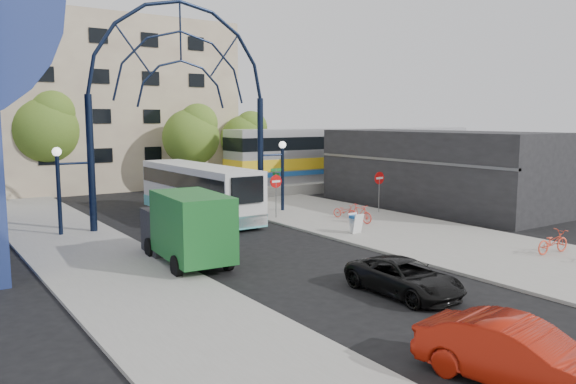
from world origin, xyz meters
TOP-DOWN VIEW (x-y plane):
  - ground at (0.00, 0.00)m, footprint 120.00×120.00m
  - sidewalk_east at (8.00, 4.00)m, footprint 8.00×56.00m
  - plaza_west at (-6.50, 6.00)m, footprint 5.00×50.00m
  - gateway_arch at (0.00, 14.00)m, footprint 13.64×0.44m
  - stop_sign at (4.80, 12.00)m, footprint 0.80×0.07m
  - do_not_enter_sign at (11.00, 10.00)m, footprint 0.76×0.07m
  - street_name_sign at (5.20, 12.60)m, footprint 0.70×0.70m
  - sandwich_board at (5.60, 5.98)m, footprint 0.55×0.61m
  - commercial_block_east at (16.00, 10.00)m, footprint 6.00×16.00m
  - apartment_block at (2.00, 34.97)m, footprint 20.00×12.10m
  - train_platform at (20.00, 22.00)m, footprint 32.00×5.00m
  - train_car at (20.00, 22.00)m, footprint 25.10×3.05m
  - tree_north_a at (6.12, 25.93)m, footprint 4.48×4.48m
  - tree_north_b at (-3.88, 29.93)m, footprint 5.12×5.12m
  - tree_north_c at (12.12, 27.93)m, footprint 4.16×4.16m
  - city_bus at (1.41, 15.16)m, footprint 2.76×11.32m
  - green_truck at (-3.66, 5.70)m, footprint 2.61×5.93m
  - black_suv at (0.59, -2.13)m, footprint 1.99×4.25m
  - red_sedan at (-2.16, -8.11)m, footprint 2.32×4.64m
  - bike_near_a at (7.94, 9.55)m, footprint 1.00×1.64m
  - bike_near_b at (7.64, 8.00)m, footprint 0.73×1.76m
  - bike_far_c at (9.64, -1.96)m, footprint 1.93×0.80m

SIDE VIEW (x-z plane):
  - ground at x=0.00m, z-range 0.00..0.00m
  - sidewalk_east at x=8.00m, z-range 0.00..0.12m
  - plaza_west at x=-6.50m, z-range 0.00..0.12m
  - train_platform at x=20.00m, z-range 0.00..0.80m
  - bike_near_a at x=7.94m, z-range 0.12..0.93m
  - black_suv at x=0.59m, z-range 0.00..1.18m
  - bike_far_c at x=9.64m, z-range 0.12..1.11m
  - bike_near_b at x=7.64m, z-range 0.12..1.15m
  - red_sedan at x=-2.16m, z-range 0.00..1.46m
  - sandwich_board at x=5.60m, z-range 0.25..1.24m
  - green_truck at x=-3.66m, z-range 0.00..2.92m
  - city_bus at x=1.41m, z-range 0.07..3.17m
  - do_not_enter_sign at x=11.00m, z-range 0.74..3.22m
  - stop_sign at x=4.80m, z-range 0.74..3.24m
  - street_name_sign at x=5.20m, z-range 0.73..3.53m
  - commercial_block_east at x=16.00m, z-range 0.00..5.00m
  - train_car at x=20.00m, z-range 0.80..5.00m
  - tree_north_c at x=12.12m, z-range 1.03..7.53m
  - tree_north_a at x=6.12m, z-range 1.11..8.11m
  - tree_north_b at x=-3.88m, z-range 1.27..9.27m
  - apartment_block at x=2.00m, z-range 0.00..14.00m
  - gateway_arch at x=0.00m, z-range 2.51..14.61m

